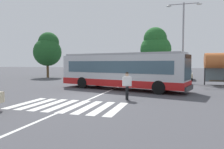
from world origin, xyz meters
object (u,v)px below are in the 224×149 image
(pedestrian_crossing_street, at_px, (127,84))
(parked_car_silver, at_px, (91,73))
(parked_car_charcoal, at_px, (124,73))
(background_tree_left, at_px, (48,49))
(parked_car_black, at_px, (164,74))
(twin_arm_street_lamp, at_px, (183,34))
(parked_car_teal, at_px, (107,73))
(background_tree_right, at_px, (155,47))
(parked_car_champagne, at_px, (185,74))
(city_transit_bus, at_px, (122,71))
(parked_car_blue, at_px, (143,74))

(pedestrian_crossing_street, height_order, parked_car_silver, pedestrian_crossing_street)
(parked_car_charcoal, xyz_separation_m, background_tree_left, (-11.63, -1.07, 3.52))
(pedestrian_crossing_street, bearing_deg, parked_car_black, 85.49)
(parked_car_charcoal, bearing_deg, pedestrian_crossing_street, -75.90)
(twin_arm_street_lamp, bearing_deg, parked_car_black, 124.02)
(parked_car_teal, height_order, background_tree_right, background_tree_right)
(parked_car_silver, bearing_deg, background_tree_right, 13.75)
(parked_car_charcoal, bearing_deg, parked_car_champagne, 2.90)
(pedestrian_crossing_street, xyz_separation_m, parked_car_black, (1.30, 16.54, -0.20))
(parked_car_champagne, height_order, background_tree_right, background_tree_right)
(city_transit_bus, distance_m, parked_car_charcoal, 12.03)
(parked_car_teal, xyz_separation_m, parked_car_blue, (5.24, 0.08, 0.00))
(pedestrian_crossing_street, distance_m, parked_car_charcoal, 17.13)
(city_transit_bus, bearing_deg, parked_car_silver, 123.01)
(background_tree_left, bearing_deg, parked_car_black, 3.33)
(pedestrian_crossing_street, xyz_separation_m, background_tree_left, (-15.80, 15.54, 3.32))
(parked_car_teal, bearing_deg, twin_arm_street_lamp, -17.36)
(parked_car_charcoal, height_order, parked_car_blue, same)
(parked_car_silver, relative_size, background_tree_left, 0.66)
(parked_car_teal, bearing_deg, parked_car_black, 1.41)
(city_transit_bus, distance_m, parked_car_teal, 12.56)
(twin_arm_street_lamp, relative_size, background_tree_left, 1.32)
(parked_car_teal, bearing_deg, city_transit_bus, -65.95)
(parked_car_silver, xyz_separation_m, parked_car_blue, (7.95, -0.51, 0.00))
(parked_car_charcoal, distance_m, background_tree_left, 12.20)
(pedestrian_crossing_street, relative_size, background_tree_left, 0.25)
(pedestrian_crossing_street, relative_size, parked_car_black, 0.38)
(city_transit_bus, bearing_deg, parked_car_blue, 89.36)
(parked_car_charcoal, relative_size, background_tree_right, 0.62)
(parked_car_teal, xyz_separation_m, background_tree_left, (-9.12, -0.80, 3.52))
(parked_car_silver, relative_size, parked_car_champagne, 1.00)
(parked_car_silver, distance_m, parked_car_teal, 2.78)
(city_transit_bus, bearing_deg, parked_car_champagne, 65.07)
(parked_car_charcoal, height_order, background_tree_right, background_tree_right)
(parked_car_charcoal, bearing_deg, twin_arm_street_lamp, -24.16)
(pedestrian_crossing_street, relative_size, parked_car_blue, 0.37)
(city_transit_bus, relative_size, background_tree_right, 1.53)
(pedestrian_crossing_street, relative_size, parked_car_silver, 0.37)
(twin_arm_street_lamp, bearing_deg, parked_car_blue, 146.90)
(parked_car_silver, xyz_separation_m, parked_car_champagne, (13.46, 0.10, 0.00))
(pedestrian_crossing_street, height_order, parked_car_champagne, pedestrian_crossing_street)
(parked_car_blue, relative_size, parked_car_champagne, 1.01)
(parked_car_teal, distance_m, parked_car_charcoal, 2.52)
(parked_car_blue, bearing_deg, parked_car_teal, -179.16)
(parked_car_silver, bearing_deg, twin_arm_street_lamp, -16.33)
(parked_car_teal, bearing_deg, parked_car_champagne, 3.68)
(parked_car_black, bearing_deg, parked_car_charcoal, 179.20)
(pedestrian_crossing_street, height_order, background_tree_right, background_tree_right)
(parked_car_teal, xyz_separation_m, twin_arm_street_lamp, (10.29, -3.22, 4.77))
(parked_car_black, bearing_deg, parked_car_champagne, 10.15)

